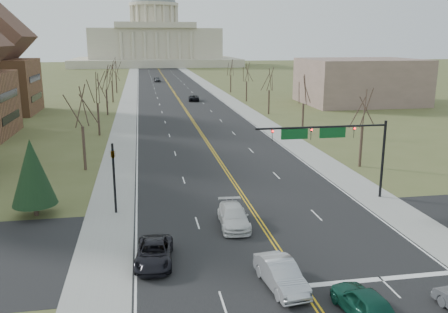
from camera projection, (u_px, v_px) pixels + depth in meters
name	position (u px, v px, depth m)	size (l,w,h in m)	color
ground	(298.00, 278.00, 29.08)	(600.00, 600.00, 0.00)	#4C542A
road	(173.00, 91.00, 134.24)	(20.00, 380.00, 0.01)	black
cross_road	(271.00, 239.00, 34.81)	(120.00, 14.00, 0.01)	black
sidewalk_left	(130.00, 92.00, 132.23)	(4.00, 380.00, 0.03)	gray
sidewalk_right	(215.00, 90.00, 136.25)	(4.00, 380.00, 0.03)	gray
center_line	(173.00, 91.00, 134.24)	(0.42, 380.00, 0.01)	gold
edge_line_left	(138.00, 92.00, 132.60)	(0.15, 380.00, 0.01)	silver
edge_line_right	(207.00, 90.00, 135.88)	(0.15, 380.00, 0.01)	silver
stop_bar	(381.00, 279.00, 28.95)	(9.50, 0.50, 0.01)	silver
capitol	(155.00, 39.00, 264.60)	(90.00, 60.00, 50.00)	beige
signal_mast	(332.00, 138.00, 41.84)	(12.12, 0.44, 7.20)	black
signal_left	(114.00, 170.00, 39.16)	(0.32, 0.36, 6.00)	black
tree_r_0	(364.00, 110.00, 53.04)	(3.74, 3.74, 8.50)	#362920
tree_l_0	(81.00, 108.00, 51.58)	(3.96, 3.96, 9.00)	#362920
tree_r_1	(304.00, 91.00, 72.16)	(3.74, 3.74, 8.50)	#362920
tree_l_1	(97.00, 90.00, 70.70)	(3.96, 3.96, 9.00)	#362920
tree_r_2	(269.00, 80.00, 91.29)	(3.74, 3.74, 8.50)	#362920
tree_l_2	(106.00, 79.00, 89.82)	(3.96, 3.96, 9.00)	#362920
tree_r_3	(247.00, 73.00, 110.41)	(3.74, 3.74, 8.50)	#362920
tree_l_3	(111.00, 72.00, 108.95)	(3.96, 3.96, 9.00)	#362920
tree_r_4	(231.00, 68.00, 129.53)	(3.74, 3.74, 8.50)	#362920
tree_l_4	(116.00, 67.00, 128.07)	(3.96, 3.96, 9.00)	#362920
conifer_l	(32.00, 172.00, 38.55)	(3.64, 3.64, 6.50)	#362920
bldg_right_mass	(360.00, 81.00, 107.23)	(25.00, 20.00, 10.00)	#725B51
car_nb_inner_lead	(365.00, 303.00, 24.77)	(1.95, 4.85, 1.65)	#0D3D2F
car_sb_inner_lead	(281.00, 275.00, 27.81)	(1.73, 4.96, 1.63)	#A8AAB0
car_sb_outer_lead	(154.00, 253.00, 30.85)	(2.36, 5.11, 1.42)	black
car_sb_inner_second	(234.00, 216.00, 37.03)	(2.19, 5.39, 1.57)	silver
car_far_nb	(194.00, 98.00, 112.75)	(2.38, 5.17, 1.44)	black
car_far_sb	(157.00, 79.00, 163.15)	(1.96, 4.87, 1.66)	#414248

